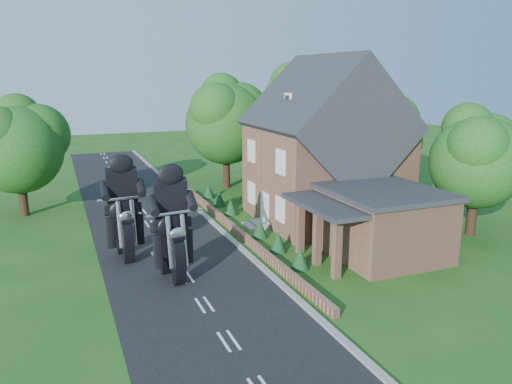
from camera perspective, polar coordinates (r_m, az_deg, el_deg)
name	(u,v)px	position (r m, az deg, el deg)	size (l,w,h in m)	color
ground	(186,278)	(23.23, -8.02, -9.66)	(120.00, 120.00, 0.00)	#1E4B15
road	(186,277)	(23.22, -8.02, -9.63)	(7.00, 80.00, 0.02)	black
kerb	(260,265)	(24.25, 0.45, -8.36)	(0.30, 80.00, 0.12)	gray
garden_wall	(237,231)	(28.82, -2.16, -4.51)	(0.30, 22.00, 0.40)	#9D694F
house	(325,152)	(31.31, 7.89, 4.60)	(9.54, 8.64, 10.24)	#9D694F
annex	(380,222)	(25.95, 13.97, -3.31)	(7.05, 5.94, 3.44)	#9D694F
tree_annex_side	(481,153)	(30.74, 24.36, 4.04)	(5.64, 5.20, 7.48)	black
tree_house_right	(383,130)	(36.73, 14.31, 6.91)	(6.51, 6.00, 8.40)	black
tree_behind_house	(303,109)	(41.73, 5.44, 9.41)	(7.81, 7.20, 10.08)	black
tree_behind_left	(230,117)	(40.29, -2.95, 8.61)	(6.94, 6.40, 9.16)	black
tree_far_road	(24,141)	(35.23, -25.03, 5.26)	(6.08, 5.60, 7.84)	black
shrub_a	(300,258)	(23.87, 5.07, -7.50)	(0.90, 0.90, 1.10)	#103419
shrub_b	(278,242)	(25.99, 2.56, -5.71)	(0.90, 0.90, 1.10)	#103419
shrub_c	(260,228)	(28.16, 0.45, -4.18)	(0.90, 0.90, 1.10)	#103419
shrub_d	(231,207)	(32.66, -2.91, -1.73)	(0.90, 0.90, 1.10)	#103419
shrub_e	(219,199)	(34.95, -4.25, -0.75)	(0.90, 0.90, 1.10)	#103419
shrub_f	(209,191)	(37.28, -5.43, 0.12)	(0.90, 0.90, 1.10)	#103419
motorcycle_lead	(173,263)	(22.80, -9.48, -8.00)	(0.43, 1.71, 1.59)	black
motorcycle_follow	(125,244)	(25.78, -14.69, -5.73)	(0.43, 1.71, 1.59)	black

